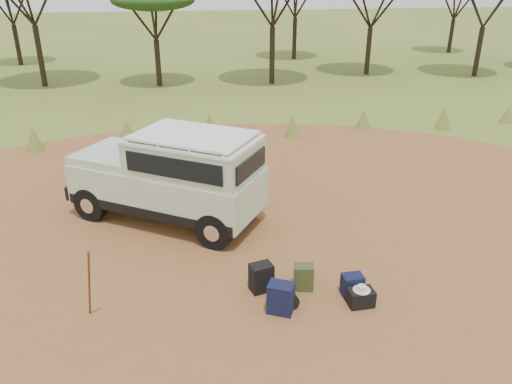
{
  "coord_description": "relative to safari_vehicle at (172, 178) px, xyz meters",
  "views": [
    {
      "loc": [
        -1.07,
        -8.84,
        5.69
      ],
      "look_at": [
        0.56,
        1.49,
        1.0
      ],
      "focal_mm": 35.0,
      "sensor_mm": 36.0,
      "label": 1
    }
  ],
  "objects": [
    {
      "name": "dirt_clearing",
      "position": [
        1.34,
        -2.37,
        -1.1
      ],
      "size": [
        23.0,
        23.0,
        0.01
      ],
      "primitive_type": "cylinder",
      "color": "brown",
      "rests_on": "ground"
    },
    {
      "name": "backpack_navy",
      "position": [
        1.86,
        -4.0,
        -0.81
      ],
      "size": [
        0.55,
        0.49,
        0.59
      ],
      "primitive_type": "cube",
      "rotation": [
        0.0,
        0.0,
        -0.45
      ],
      "color": "black",
      "rests_on": "ground"
    },
    {
      "name": "safari_vehicle",
      "position": [
        0.0,
        0.0,
        0.0
      ],
      "size": [
        4.93,
        4.07,
        2.29
      ],
      "rotation": [
        0.0,
        0.0,
        -0.57
      ],
      "color": "#ABC2A5",
      "rests_on": "ground"
    },
    {
      "name": "walking_staff",
      "position": [
        -1.44,
        -3.72,
        -0.34
      ],
      "size": [
        0.29,
        0.49,
        1.54
      ],
      "primitive_type": "cylinder",
      "rotation": [
        0.32,
        0.0,
        0.49
      ],
      "color": "brown",
      "rests_on": "ground"
    },
    {
      "name": "ground",
      "position": [
        1.34,
        -2.37,
        -1.11
      ],
      "size": [
        140.0,
        140.0,
        0.0
      ],
      "primitive_type": "plane",
      "color": "#5B6A25",
      "rests_on": "ground"
    },
    {
      "name": "safari_hat",
      "position": [
        3.36,
        -4.03,
        -0.74
      ],
      "size": [
        0.32,
        0.32,
        0.09
      ],
      "color": "beige",
      "rests_on": "hard_case"
    },
    {
      "name": "backpack_black",
      "position": [
        1.62,
        -3.28,
        -0.82
      ],
      "size": [
        0.48,
        0.41,
        0.57
      ],
      "primitive_type": "cube",
      "rotation": [
        0.0,
        0.0,
        0.26
      ],
      "color": "black",
      "rests_on": "ground"
    },
    {
      "name": "grass_fringe",
      "position": [
        1.46,
        6.3,
        -0.7
      ],
      "size": [
        36.6,
        1.6,
        0.9
      ],
      "color": "#5B6A25",
      "rests_on": "ground"
    },
    {
      "name": "hard_case",
      "position": [
        3.36,
        -4.03,
        -0.94
      ],
      "size": [
        0.48,
        0.35,
        0.33
      ],
      "primitive_type": "cube",
      "rotation": [
        0.0,
        0.0,
        0.04
      ],
      "color": "black",
      "rests_on": "ground"
    },
    {
      "name": "stuff_sack",
      "position": [
        2.04,
        -3.85,
        -0.95
      ],
      "size": [
        0.36,
        0.36,
        0.32
      ],
      "primitive_type": "cylinder",
      "rotation": [
        1.57,
        0.0,
        0.16
      ],
      "color": "black",
      "rests_on": "ground"
    },
    {
      "name": "duffel_navy",
      "position": [
        3.3,
        -3.7,
        -0.89
      ],
      "size": [
        0.4,
        0.31,
        0.44
      ],
      "primitive_type": "cube",
      "rotation": [
        0.0,
        0.0,
        0.04
      ],
      "color": "black",
      "rests_on": "ground"
    },
    {
      "name": "backpack_olive",
      "position": [
        2.44,
        -3.36,
        -0.85
      ],
      "size": [
        0.42,
        0.34,
        0.52
      ],
      "primitive_type": "cube",
      "rotation": [
        0.0,
        0.0,
        -0.2
      ],
      "color": "#394720",
      "rests_on": "ground"
    }
  ]
}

